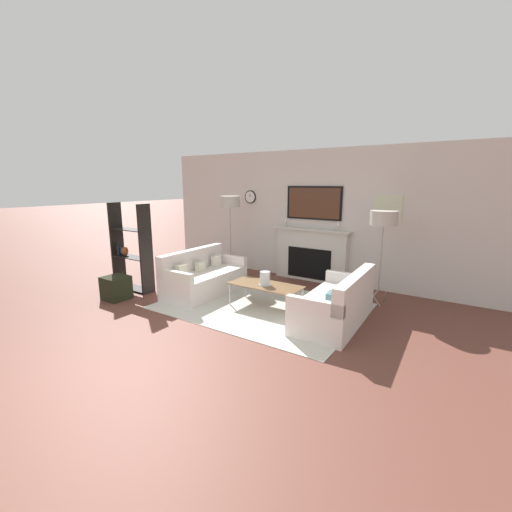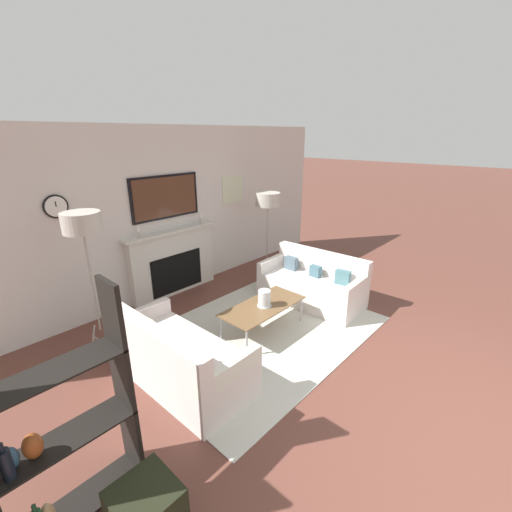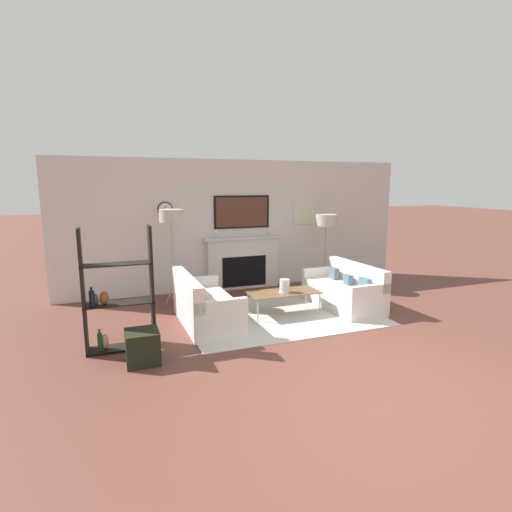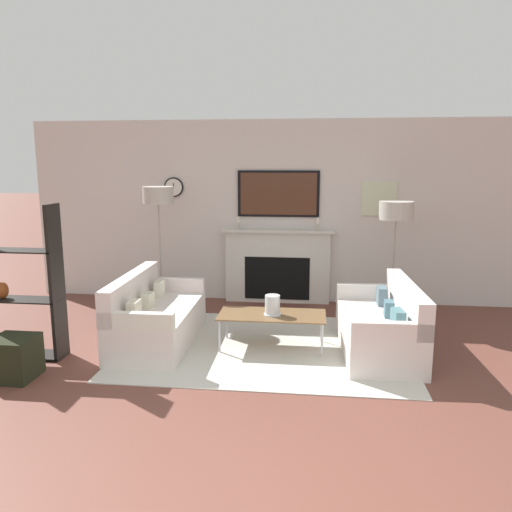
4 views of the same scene
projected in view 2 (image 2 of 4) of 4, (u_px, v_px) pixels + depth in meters
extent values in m
plane|color=brown|center=(500.00, 454.00, 2.91)|extent=(60.00, 60.00, 0.00)
cube|color=silver|center=(165.00, 214.00, 5.50)|extent=(7.51, 0.07, 2.70)
cube|color=beige|center=(174.00, 263.00, 5.70)|extent=(1.56, 0.16, 1.07)
cube|color=black|center=(177.00, 273.00, 5.70)|extent=(0.97, 0.01, 0.64)
cube|color=beige|center=(172.00, 231.00, 5.50)|extent=(1.68, 0.22, 0.04)
cylinder|color=#B2AD9E|center=(139.00, 235.00, 5.05)|extent=(0.04, 0.04, 0.10)
cylinder|color=white|center=(138.00, 229.00, 5.02)|extent=(0.03, 0.03, 0.09)
cylinder|color=#B2AD9E|center=(201.00, 221.00, 5.86)|extent=(0.04, 0.04, 0.10)
cylinder|color=white|center=(201.00, 215.00, 5.83)|extent=(0.03, 0.03, 0.09)
cube|color=black|center=(165.00, 197.00, 5.37)|extent=(1.21, 0.04, 0.68)
cube|color=#4C2D1E|center=(166.00, 197.00, 5.36)|extent=(1.12, 0.01, 0.61)
cylinder|color=black|center=(56.00, 206.00, 4.24)|extent=(0.29, 0.02, 0.29)
cylinder|color=silver|center=(56.00, 207.00, 4.24)|extent=(0.25, 0.00, 0.25)
cube|color=black|center=(56.00, 204.00, 4.22)|extent=(0.01, 0.00, 0.06)
cube|color=beige|center=(233.00, 190.00, 6.41)|extent=(0.50, 0.02, 0.50)
cube|color=beige|center=(258.00, 333.00, 4.67)|extent=(3.20, 2.33, 0.01)
cube|color=silver|center=(182.00, 363.00, 3.73)|extent=(0.82, 1.64, 0.42)
cube|color=silver|center=(153.00, 344.00, 3.38)|extent=(0.19, 1.63, 0.39)
cube|color=silver|center=(141.00, 316.00, 4.11)|extent=(0.79, 0.11, 0.18)
cube|color=silver|center=(230.00, 371.00, 3.16)|extent=(0.79, 0.11, 0.18)
cube|color=beige|center=(145.00, 327.00, 3.84)|extent=(0.12, 0.21, 0.20)
cube|color=beige|center=(170.00, 344.00, 3.55)|extent=(0.11, 0.18, 0.18)
cube|color=beige|center=(200.00, 362.00, 3.25)|extent=(0.10, 0.22, 0.22)
cube|color=silver|center=(311.00, 290.00, 5.47)|extent=(0.84, 1.64, 0.41)
cube|color=silver|center=(322.00, 262.00, 5.56)|extent=(0.23, 1.62, 0.37)
cube|color=silver|center=(357.00, 286.00, 4.91)|extent=(0.78, 0.13, 0.18)
cube|color=silver|center=(273.00, 262.00, 5.83)|extent=(0.78, 0.13, 0.18)
cube|color=#436B73|center=(343.00, 278.00, 5.16)|extent=(0.13, 0.23, 0.22)
cube|color=#3E606D|center=(316.00, 271.00, 5.46)|extent=(0.11, 0.18, 0.18)
cube|color=#4B616D|center=(291.00, 263.00, 5.74)|extent=(0.10, 0.22, 0.22)
cube|color=brown|center=(263.00, 306.00, 4.59)|extent=(1.21, 0.55, 0.02)
cylinder|color=#B7B7BC|center=(247.00, 343.00, 4.11)|extent=(0.02, 0.02, 0.38)
cylinder|color=#B7B7BC|center=(301.00, 310.00, 4.90)|extent=(0.02, 0.02, 0.38)
cylinder|color=#B7B7BC|center=(221.00, 329.00, 4.41)|extent=(0.02, 0.02, 0.38)
cylinder|color=#B7B7BC|center=(276.00, 300.00, 5.19)|extent=(0.02, 0.02, 0.38)
cylinder|color=silver|center=(264.00, 298.00, 4.54)|extent=(0.17, 0.17, 0.23)
cylinder|color=silver|center=(264.00, 302.00, 4.55)|extent=(0.09, 0.09, 0.12)
cylinder|color=silver|center=(264.00, 305.00, 4.57)|extent=(0.19, 0.19, 0.01)
cylinder|color=#9E998E|center=(109.00, 334.00, 4.39)|extent=(0.09, 0.23, 0.29)
cylinder|color=#9E998E|center=(93.00, 339.00, 4.28)|extent=(0.17, 0.19, 0.29)
cylinder|color=#9E998E|center=(104.00, 343.00, 4.21)|extent=(0.23, 0.07, 0.29)
cylinder|color=#9E998E|center=(92.00, 283.00, 4.03)|extent=(0.02, 0.02, 1.25)
cylinder|color=#B2ADA3|center=(81.00, 222.00, 3.78)|extent=(0.42, 0.42, 0.23)
cylinder|color=#9E998E|center=(269.00, 268.00, 6.60)|extent=(0.09, 0.23, 0.26)
cylinder|color=#9E998E|center=(261.00, 270.00, 6.49)|extent=(0.17, 0.19, 0.26)
cylinder|color=#9E998E|center=(270.00, 272.00, 6.42)|extent=(0.23, 0.07, 0.26)
cylinder|color=#9E998E|center=(267.00, 236.00, 6.27)|extent=(0.02, 0.02, 1.11)
cylinder|color=#B2ADA3|center=(268.00, 199.00, 6.05)|extent=(0.44, 0.44, 0.24)
cube|color=black|center=(123.00, 383.00, 2.53)|extent=(0.04, 0.28, 1.66)
cube|color=black|center=(82.00, 502.00, 2.50)|extent=(0.90, 0.28, 0.02)
cube|color=black|center=(66.00, 439.00, 2.29)|extent=(0.90, 0.28, 0.01)
cube|color=black|center=(50.00, 374.00, 2.11)|extent=(0.90, 0.28, 0.02)
ellipsoid|color=#92431B|center=(33.00, 446.00, 2.13)|extent=(0.12, 0.12, 0.18)
ellipsoid|color=#2F5573|center=(12.00, 458.00, 2.07)|extent=(0.08, 0.08, 0.15)
cylinder|color=#194223|center=(34.00, 509.00, 2.19)|extent=(0.03, 0.03, 0.06)
cylinder|color=black|center=(6.00, 464.00, 2.00)|extent=(0.07, 0.07, 0.21)
cylinder|color=black|center=(1.00, 448.00, 1.95)|extent=(0.03, 0.03, 0.05)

